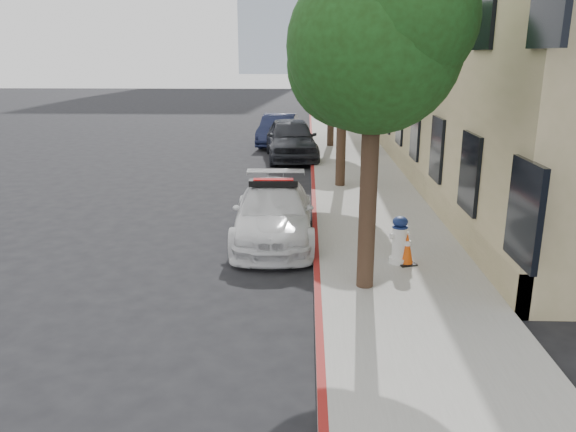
% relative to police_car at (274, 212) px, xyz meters
% --- Properties ---
extents(ground, '(120.00, 120.00, 0.00)m').
position_rel_police_car_xyz_m(ground, '(-1.10, -1.01, -0.64)').
color(ground, black).
rests_on(ground, ground).
extents(sidewalk, '(3.20, 50.00, 0.15)m').
position_rel_police_car_xyz_m(sidewalk, '(2.50, 8.99, -0.57)').
color(sidewalk, gray).
rests_on(sidewalk, ground).
extents(curb_strip, '(0.12, 50.00, 0.15)m').
position_rel_police_car_xyz_m(curb_strip, '(0.96, 8.99, -0.57)').
color(curb_strip, maroon).
rests_on(curb_strip, ground).
extents(building, '(8.00, 36.00, 10.00)m').
position_rel_police_car_xyz_m(building, '(8.10, 13.99, 4.36)').
color(building, tan).
rests_on(building, ground).
extents(tree_near, '(2.92, 2.82, 5.62)m').
position_rel_police_car_xyz_m(tree_near, '(1.83, -3.02, 3.63)').
color(tree_near, black).
rests_on(tree_near, sidewalk).
extents(tree_mid, '(2.77, 2.64, 5.43)m').
position_rel_police_car_xyz_m(tree_mid, '(1.83, 4.98, 3.52)').
color(tree_mid, black).
rests_on(tree_mid, sidewalk).
extents(tree_far, '(3.10, 3.00, 5.81)m').
position_rel_police_car_xyz_m(tree_far, '(1.83, 12.98, 3.74)').
color(tree_far, black).
rests_on(tree_far, sidewalk).
extents(police_car, '(1.92, 4.44, 1.42)m').
position_rel_police_car_xyz_m(police_car, '(0.00, 0.00, 0.00)').
color(police_car, white).
rests_on(police_car, ground).
extents(parked_car_mid, '(2.44, 5.02, 1.65)m').
position_rel_police_car_xyz_m(parked_car_mid, '(0.10, 10.41, 0.18)').
color(parked_car_mid, '#22242A').
rests_on(parked_car_mid, ground).
extents(parked_car_far, '(1.91, 4.43, 1.42)m').
position_rel_police_car_xyz_m(parked_car_far, '(-0.58, 14.06, 0.07)').
color(parked_car_far, '#161B37').
rests_on(parked_car_far, ground).
extents(fire_hydrant, '(0.41, 0.37, 0.95)m').
position_rel_police_car_xyz_m(fire_hydrant, '(2.57, -1.84, -0.03)').
color(fire_hydrant, white).
rests_on(fire_hydrant, sidewalk).
extents(traffic_cone, '(0.42, 0.42, 0.64)m').
position_rel_police_car_xyz_m(traffic_cone, '(2.72, -1.91, -0.17)').
color(traffic_cone, black).
rests_on(traffic_cone, sidewalk).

